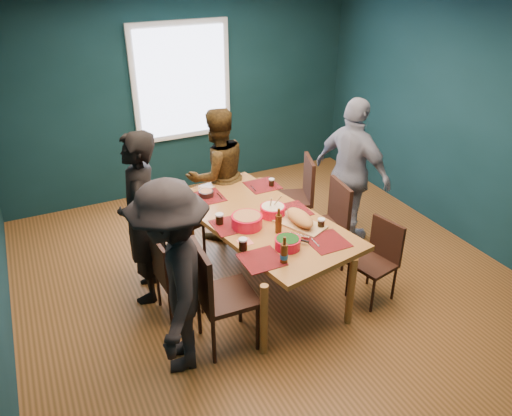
{
  "coord_description": "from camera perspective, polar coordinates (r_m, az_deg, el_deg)",
  "views": [
    {
      "loc": [
        -2.01,
        -3.94,
        3.2
      ],
      "look_at": [
        -0.12,
        -0.04,
        0.88
      ],
      "focal_mm": 35.0,
      "sensor_mm": 36.0,
      "label": 1
    }
  ],
  "objects": [
    {
      "name": "chair_right_mid",
      "position": [
        5.41,
        8.43,
        -1.22
      ],
      "size": [
        0.49,
        0.49,
        0.98
      ],
      "rotation": [
        0.0,
        0.0,
        -0.12
      ],
      "color": "black",
      "rests_on": "floor"
    },
    {
      "name": "beer_bottle_b",
      "position": [
        4.67,
        2.59,
        -1.74
      ],
      "size": [
        0.06,
        0.06,
        0.25
      ],
      "color": "#42230B",
      "rests_on": "dining_table"
    },
    {
      "name": "bowl_herbs",
      "position": [
        4.46,
        3.62,
        -3.98
      ],
      "size": [
        0.23,
        0.23,
        0.1
      ],
      "color": "red",
      "rests_on": "dining_table"
    },
    {
      "name": "chair_right_far",
      "position": [
        5.95,
        4.98,
        1.93
      ],
      "size": [
        0.57,
        0.57,
        0.99
      ],
      "rotation": [
        0.0,
        0.0,
        -0.34
      ],
      "color": "black",
      "rests_on": "floor"
    },
    {
      "name": "dining_table",
      "position": [
        4.99,
        0.7,
        -1.86
      ],
      "size": [
        1.37,
        2.19,
        0.77
      ],
      "rotation": [
        0.0,
        0.0,
        0.18
      ],
      "color": "#A66B32",
      "rests_on": "floor"
    },
    {
      "name": "cola_glass_d",
      "position": [
        4.83,
        -4.2,
        -1.21
      ],
      "size": [
        0.08,
        0.08,
        0.11
      ],
      "color": "black",
      "rests_on": "dining_table"
    },
    {
      "name": "bowl_salad",
      "position": [
        4.77,
        -1.05,
        -1.46
      ],
      "size": [
        0.3,
        0.3,
        0.12
      ],
      "color": "red",
      "rests_on": "dining_table"
    },
    {
      "name": "cola_glass_b",
      "position": [
        4.8,
        7.46,
        -1.71
      ],
      "size": [
        0.07,
        0.07,
        0.1
      ],
      "color": "black",
      "rests_on": "dining_table"
    },
    {
      "name": "small_bowl",
      "position": [
        5.38,
        -5.71,
        1.68
      ],
      "size": [
        0.16,
        0.16,
        0.07
      ],
      "color": "black",
      "rests_on": "dining_table"
    },
    {
      "name": "cutting_board",
      "position": [
        4.82,
        5.04,
        -1.29
      ],
      "size": [
        0.43,
        0.64,
        0.14
      ],
      "rotation": [
        0.0,
        0.0,
        0.42
      ],
      "color": "tan",
      "rests_on": "dining_table"
    },
    {
      "name": "cola_glass_c",
      "position": [
        5.58,
        1.78,
        2.98
      ],
      "size": [
        0.07,
        0.07,
        0.09
      ],
      "color": "black",
      "rests_on": "dining_table"
    },
    {
      "name": "napkin_c",
      "position": [
        4.59,
        8.79,
        -4.04
      ],
      "size": [
        0.21,
        0.21,
        0.0
      ],
      "primitive_type": "cube",
      "rotation": [
        0.0,
        0.0,
        0.6
      ],
      "color": "#F07065",
      "rests_on": "dining_table"
    },
    {
      "name": "napkin_a",
      "position": [
        5.14,
        4.36,
        -0.02
      ],
      "size": [
        0.21,
        0.21,
        0.0
      ],
      "primitive_type": "cube",
      "rotation": [
        0.0,
        0.0,
        0.55
      ],
      "color": "#F07065",
      "rests_on": "dining_table"
    },
    {
      "name": "bowl_dumpling",
      "position": [
        4.97,
        1.93,
        -0.27
      ],
      "size": [
        0.26,
        0.26,
        0.24
      ],
      "color": "red",
      "rests_on": "dining_table"
    },
    {
      "name": "person_far_left",
      "position": [
        4.86,
        -13.0,
        -1.22
      ],
      "size": [
        0.58,
        0.73,
        1.74
      ],
      "primitive_type": "imported",
      "rotation": [
        0.0,
        0.0,
        4.42
      ],
      "color": "black",
      "rests_on": "floor"
    },
    {
      "name": "chair_right_near",
      "position": [
        5.06,
        13.9,
        -5.18
      ],
      "size": [
        0.45,
        0.45,
        0.83
      ],
      "rotation": [
        0.0,
        0.0,
        0.22
      ],
      "color": "black",
      "rests_on": "floor"
    },
    {
      "name": "person_right",
      "position": [
        5.8,
        10.92,
        3.96
      ],
      "size": [
        0.69,
        1.09,
        1.73
      ],
      "primitive_type": "imported",
      "rotation": [
        0.0,
        0.0,
        1.85
      ],
      "color": "silver",
      "rests_on": "floor"
    },
    {
      "name": "napkin_b",
      "position": [
        4.56,
        -1.28,
        -3.9
      ],
      "size": [
        0.13,
        0.13,
        0.0
      ],
      "primitive_type": "cube",
      "rotation": [
        0.0,
        0.0,
        -0.02
      ],
      "color": "#F07065",
      "rests_on": "dining_table"
    },
    {
      "name": "person_near_left",
      "position": [
        4.02,
        -9.44,
        -8.09
      ],
      "size": [
        0.93,
        1.23,
        1.69
      ],
      "primitive_type": "imported",
      "rotation": [
        0.0,
        0.0,
        4.4
      ],
      "color": "black",
      "rests_on": "floor"
    },
    {
      "name": "room",
      "position": [
        5.01,
        -0.33,
        6.77
      ],
      "size": [
        5.01,
        5.01,
        2.71
      ],
      "color": "#95592B",
      "rests_on": "ground"
    },
    {
      "name": "cola_glass_a",
      "position": [
        4.43,
        -1.49,
        -4.1
      ],
      "size": [
        0.08,
        0.08,
        0.11
      ],
      "color": "black",
      "rests_on": "dining_table"
    },
    {
      "name": "chair_left_mid",
      "position": [
        4.76,
        -9.81,
        -7.12
      ],
      "size": [
        0.4,
        0.4,
        0.83
      ],
      "rotation": [
        0.0,
        0.0,
        0.07
      ],
      "color": "black",
      "rests_on": "floor"
    },
    {
      "name": "chair_left_far",
      "position": [
        5.43,
        -9.79,
        -1.06
      ],
      "size": [
        0.57,
        0.57,
        1.0
      ],
      "rotation": [
        0.0,
        0.0,
        0.32
      ],
      "color": "black",
      "rests_on": "floor"
    },
    {
      "name": "chair_left_near",
      "position": [
        4.27,
        -4.64,
        -9.3
      ],
      "size": [
        0.49,
        0.49,
        1.04
      ],
      "rotation": [
        0.0,
        0.0,
        -0.04
      ],
      "color": "black",
      "rests_on": "floor"
    },
    {
      "name": "beer_bottle_a",
      "position": [
        4.25,
        3.23,
        -5.2
      ],
      "size": [
        0.07,
        0.07,
        0.25
      ],
      "color": "#42230B",
      "rests_on": "dining_table"
    },
    {
      "name": "person_back",
      "position": [
        5.84,
        -4.43,
        3.8
      ],
      "size": [
        0.85,
        0.7,
        1.59
      ],
      "primitive_type": "imported",
      "rotation": [
        0.0,
        0.0,
        3.27
      ],
      "color": "black",
      "rests_on": "floor"
    }
  ]
}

